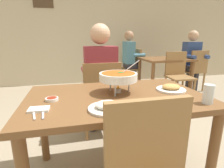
{
  "coord_description": "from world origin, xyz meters",
  "views": [
    {
      "loc": [
        -0.34,
        -1.25,
        1.16
      ],
      "look_at": [
        0.0,
        0.15,
        0.78
      ],
      "focal_mm": 28.37,
      "sensor_mm": 36.0,
      "label": 1
    }
  ],
  "objects": [
    {
      "name": "fork_utensil",
      "position": [
        -0.56,
        -0.23,
        0.74
      ],
      "size": [
        0.05,
        0.17,
        0.01
      ],
      "primitive_type": "cube",
      "rotation": [
        0.0,
        0.0,
        0.21
      ],
      "color": "silver",
      "rests_on": "dining_table_main"
    },
    {
      "name": "dining_table_far",
      "position": [
        1.66,
        2.18,
        0.6
      ],
      "size": [
        1.0,
        0.8,
        0.73
      ],
      "color": "brown",
      "rests_on": "ground_plane"
    },
    {
      "name": "curry_bowl",
      "position": [
        0.03,
        0.06,
        0.86
      ],
      "size": [
        0.33,
        0.3,
        0.26
      ],
      "color": "silver",
      "rests_on": "dining_table_main"
    },
    {
      "name": "napkin_folded",
      "position": [
        -0.54,
        -0.18,
        0.74
      ],
      "size": [
        0.12,
        0.09,
        0.02
      ],
      "primitive_type": "cube",
      "rotation": [
        0.0,
        0.0,
        -0.06
      ],
      "color": "white",
      "rests_on": "dining_table_main"
    },
    {
      "name": "chair_diner_main",
      "position": [
        -0.0,
        0.71,
        0.51
      ],
      "size": [
        0.44,
        0.44,
        0.9
      ],
      "color": "olive",
      "rests_on": "ground_plane"
    },
    {
      "name": "chair_bg_middle",
      "position": [
        2.32,
        2.04,
        0.51
      ],
      "size": [
        0.47,
        0.47,
        0.9
      ],
      "color": "olive",
      "rests_on": "ground_plane"
    },
    {
      "name": "diner_main",
      "position": [
        0.0,
        0.74,
        0.75
      ],
      "size": [
        0.4,
        0.45,
        1.31
      ],
      "color": "#2D2D38",
      "rests_on": "ground_plane"
    },
    {
      "name": "chair_bg_left",
      "position": [
        1.14,
        2.76,
        0.51
      ],
      "size": [
        0.47,
        0.47,
        0.9
      ],
      "color": "olive",
      "rests_on": "ground_plane"
    },
    {
      "name": "dining_table_main",
      "position": [
        0.0,
        0.0,
        0.63
      ],
      "size": [
        1.35,
        0.84,
        0.73
      ],
      "color": "brown",
      "rests_on": "ground_plane"
    },
    {
      "name": "patron_bg_left",
      "position": [
        1.06,
        2.74,
        0.75
      ],
      "size": [
        0.45,
        0.4,
        1.31
      ],
      "color": "#2D2D38",
      "rests_on": "ground_plane"
    },
    {
      "name": "rice_plate",
      "position": [
        -0.13,
        -0.26,
        0.75
      ],
      "size": [
        0.24,
        0.24,
        0.06
      ],
      "color": "white",
      "rests_on": "dining_table_main"
    },
    {
      "name": "cafe_rear_partition",
      "position": [
        0.0,
        3.41,
        1.5
      ],
      "size": [
        10.0,
        0.1,
        3.0
      ],
      "primitive_type": "cube",
      "color": "beige",
      "rests_on": "ground_plane"
    },
    {
      "name": "spoon_utensil",
      "position": [
        -0.51,
        -0.23,
        0.74
      ],
      "size": [
        0.03,
        0.17,
        0.01
      ],
      "primitive_type": "cube",
      "rotation": [
        0.0,
        0.0,
        0.12
      ],
      "color": "silver",
      "rests_on": "dining_table_main"
    },
    {
      "name": "appetizer_plate",
      "position": [
        0.48,
        0.01,
        0.75
      ],
      "size": [
        0.24,
        0.24,
        0.06
      ],
      "color": "white",
      "rests_on": "dining_table_main"
    },
    {
      "name": "drink_glass",
      "position": [
        0.55,
        -0.31,
        0.79
      ],
      "size": [
        0.07,
        0.07,
        0.13
      ],
      "color": "silver",
      "rests_on": "dining_table_main"
    },
    {
      "name": "sauce_dish",
      "position": [
        -0.47,
        -0.01,
        0.74
      ],
      "size": [
        0.09,
        0.09,
        0.02
      ],
      "color": "white",
      "rests_on": "dining_table_main"
    },
    {
      "name": "chair_bg_right",
      "position": [
        1.67,
        1.7,
        0.51
      ],
      "size": [
        0.46,
        0.46,
        0.9
      ],
      "color": "olive",
      "rests_on": "ground_plane"
    },
    {
      "name": "patron_bg_middle",
      "position": [
        2.29,
        2.14,
        0.75
      ],
      "size": [
        0.4,
        0.45,
        1.31
      ],
      "color": "#2D2D38",
      "rests_on": "ground_plane"
    }
  ]
}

